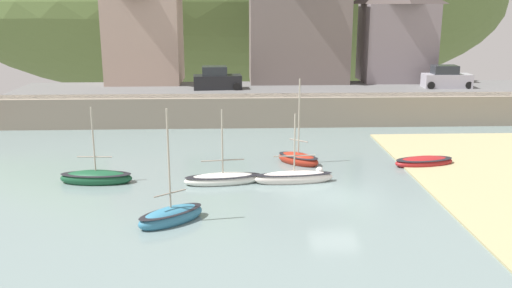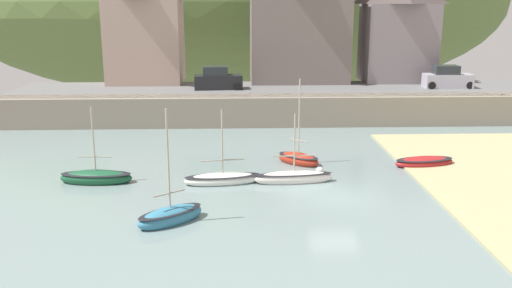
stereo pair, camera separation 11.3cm
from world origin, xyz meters
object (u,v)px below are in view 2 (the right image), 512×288
at_px(waterfront_building_right, 398,31).
at_px(rowboat_small_beached, 170,216).
at_px(sailboat_white_hull, 294,177).
at_px(waterfront_building_left, 145,28).
at_px(parked_car_by_wall, 447,79).
at_px(fishing_boat_green, 424,162).
at_px(parked_car_near_slipway, 218,80).
at_px(sailboat_tall_mast, 223,179).
at_px(sailboat_blue_trim, 96,177).
at_px(sailboat_far_left, 298,159).
at_px(waterfront_building_centre, 299,16).
at_px(mooring_buoy, 320,171).

height_order(waterfront_building_right, rowboat_small_beached, waterfront_building_right).
distance_m(sailboat_white_hull, rowboat_small_beached, 8.22).
distance_m(waterfront_building_left, parked_car_by_wall, 27.50).
bearing_deg(sailboat_white_hull, fishing_boat_green, 14.36).
height_order(waterfront_building_left, waterfront_building_right, waterfront_building_left).
relative_size(parked_car_near_slipway, parked_car_by_wall, 1.02).
xyz_separation_m(waterfront_building_right, sailboat_tall_mast, (-15.98, -22.86, -6.83)).
relative_size(sailboat_blue_trim, parked_car_by_wall, 1.07).
bearing_deg(sailboat_white_hull, waterfront_building_right, 57.26).
height_order(waterfront_building_right, parked_car_by_wall, waterfront_building_right).
distance_m(waterfront_building_right, sailboat_blue_trim, 32.83).
bearing_deg(parked_car_near_slipway, sailboat_tall_mast, -91.99).
height_order(rowboat_small_beached, fishing_boat_green, rowboat_small_beached).
relative_size(sailboat_white_hull, parked_car_by_wall, 1.07).
xyz_separation_m(waterfront_building_left, sailboat_tall_mast, (7.57, -22.86, -7.10)).
relative_size(waterfront_building_left, parked_car_near_slipway, 2.31).
xyz_separation_m(rowboat_small_beached, fishing_boat_green, (14.44, 8.34, -0.08)).
bearing_deg(sailboat_blue_trim, waterfront_building_left, 94.41).
bearing_deg(waterfront_building_left, sailboat_tall_mast, -71.68).
bearing_deg(sailboat_far_left, waterfront_building_right, 99.30).
xyz_separation_m(sailboat_tall_mast, parked_car_near_slipway, (-0.82, 18.36, 2.95)).
height_order(sailboat_white_hull, sailboat_far_left, sailboat_far_left).
bearing_deg(sailboat_white_hull, waterfront_building_centre, 78.22).
height_order(rowboat_small_beached, sailboat_tall_mast, rowboat_small_beached).
relative_size(waterfront_building_right, mooring_buoy, 20.78).
bearing_deg(waterfront_building_right, waterfront_building_centre, -180.00).
xyz_separation_m(waterfront_building_right, sailboat_white_hull, (-12.05, -22.86, -6.80)).
relative_size(waterfront_building_centre, parked_car_by_wall, 2.85).
bearing_deg(sailboat_far_left, fishing_boat_green, 34.21).
distance_m(sailboat_far_left, sailboat_tall_mast, 5.87).
bearing_deg(sailboat_blue_trim, waterfront_building_right, 47.30).
xyz_separation_m(fishing_boat_green, parked_car_near_slipway, (-13.03, 15.46, 2.97)).
relative_size(fishing_boat_green, parked_car_near_slipway, 0.93).
bearing_deg(parked_car_by_wall, sailboat_blue_trim, -143.77).
height_order(sailboat_blue_trim, parked_car_by_wall, parked_car_by_wall).
bearing_deg(parked_car_by_wall, sailboat_white_hull, -127.98).
height_order(fishing_boat_green, mooring_buoy, fishing_boat_green).
distance_m(sailboat_far_left, parked_car_near_slipway, 15.92).
relative_size(waterfront_building_centre, sailboat_tall_mast, 2.70).
distance_m(waterfront_building_left, waterfront_building_right, 23.54).
bearing_deg(sailboat_white_hull, sailboat_far_left, 74.88).
bearing_deg(parked_car_by_wall, sailboat_far_left, -133.08).
xyz_separation_m(waterfront_building_centre, mooring_buoy, (-1.05, -21.14, -8.27)).
bearing_deg(parked_car_near_slipway, waterfront_building_centre, 26.44).
relative_size(waterfront_building_centre, waterfront_building_right, 1.29).
height_order(sailboat_white_hull, fishing_boat_green, sailboat_white_hull).
height_order(waterfront_building_right, mooring_buoy, waterfront_building_right).
bearing_deg(waterfront_building_left, sailboat_white_hull, -63.31).
distance_m(waterfront_building_right, fishing_boat_green, 21.44).
bearing_deg(fishing_boat_green, waterfront_building_right, 69.85).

